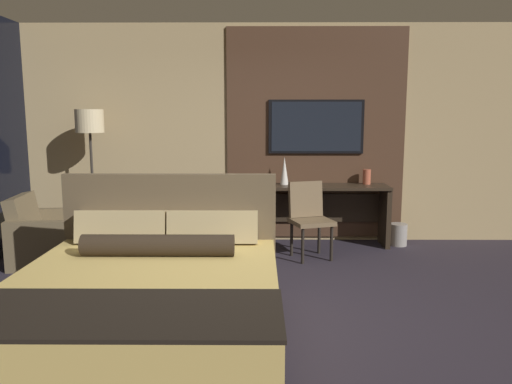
{
  "coord_description": "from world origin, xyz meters",
  "views": [
    {
      "loc": [
        0.05,
        -3.93,
        1.65
      ],
      "look_at": [
        0.01,
        0.87,
        0.91
      ],
      "focal_mm": 35.0,
      "sensor_mm": 36.0,
      "label": 1
    }
  ],
  "objects": [
    {
      "name": "ground_plane",
      "position": [
        0.0,
        0.0,
        0.0
      ],
      "size": [
        16.0,
        16.0,
        0.0
      ],
      "primitive_type": "plane",
      "color": "#28232D"
    },
    {
      "name": "wall_back_tv_panel",
      "position": [
        0.1,
        2.59,
        1.4
      ],
      "size": [
        7.2,
        0.09,
        2.8
      ],
      "color": "tan",
      "rests_on": "ground_plane"
    },
    {
      "name": "bed",
      "position": [
        -0.75,
        -0.55,
        0.33
      ],
      "size": [
        1.87,
        2.13,
        1.14
      ],
      "color": "#33281E",
      "rests_on": "ground_plane"
    },
    {
      "name": "desk",
      "position": [
        0.77,
        2.33,
        0.52
      ],
      "size": [
        1.8,
        0.48,
        0.77
      ],
      "color": "#2D2319",
      "rests_on": "ground_plane"
    },
    {
      "name": "tv",
      "position": [
        0.77,
        2.52,
        1.5
      ],
      "size": [
        1.22,
        0.04,
        0.69
      ],
      "color": "black"
    },
    {
      "name": "desk_chair",
      "position": [
        0.62,
        1.77,
        0.52
      ],
      "size": [
        0.55,
        0.55,
        0.88
      ],
      "rotation": [
        0.0,
        0.0,
        0.31
      ],
      "color": "brown",
      "rests_on": "ground_plane"
    },
    {
      "name": "armchair_by_window",
      "position": [
        -2.31,
        1.55,
        0.26
      ],
      "size": [
        0.92,
        0.93,
        0.77
      ],
      "rotation": [
        0.0,
        0.0,
        1.69
      ],
      "color": "brown",
      "rests_on": "ground_plane"
    },
    {
      "name": "floor_lamp",
      "position": [
        -2.02,
        2.15,
        1.44
      ],
      "size": [
        0.34,
        0.34,
        1.72
      ],
      "color": "#282623",
      "rests_on": "ground_plane"
    },
    {
      "name": "vase_tall",
      "position": [
        0.36,
        2.38,
        0.95
      ],
      "size": [
        0.11,
        0.11,
        0.35
      ],
      "color": "silver",
      "rests_on": "desk"
    },
    {
      "name": "vase_short",
      "position": [
        1.42,
        2.41,
        0.87
      ],
      "size": [
        0.1,
        0.1,
        0.19
      ],
      "color": "#B2563D",
      "rests_on": "desk"
    },
    {
      "name": "waste_bin",
      "position": [
        1.82,
        2.28,
        0.14
      ],
      "size": [
        0.22,
        0.22,
        0.28
      ],
      "color": "gray",
      "rests_on": "ground_plane"
    }
  ]
}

